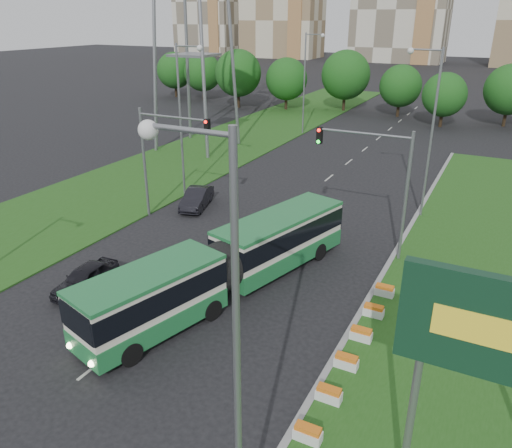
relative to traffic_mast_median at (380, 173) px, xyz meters
The scene contains 15 objects.
ground 12.31m from the traffic_mast_median, 115.54° to the right, with size 360.00×360.00×0.00m, color black.
median_kerb 5.77m from the traffic_mast_median, 57.56° to the right, with size 0.30×60.00×0.18m, color gray.
left_verge 27.78m from the traffic_mast_median, 146.63° to the left, with size 12.00×110.00×0.10m, color #214F16.
lane_markings 13.75m from the traffic_mast_median, 127.88° to the left, with size 0.20×100.00×0.01m, color #ACADA6, non-canonical shape.
flower_planters 12.56m from the traffic_mast_median, 80.43° to the right, with size 1.10×13.70×0.60m, color silver, non-canonical shape.
traffic_mast_median is the anchor object (origin of this frame).
traffic_mast_left 15.19m from the traffic_mast_median, behind, with size 5.76×0.32×8.00m.
street_lamps 7.81m from the traffic_mast_median, behind, with size 36.00×60.00×12.00m, color gray, non-canonical shape.
tree_line 45.31m from the traffic_mast_median, 83.38° to the left, with size 120.00×8.00×9.00m, color #174813, non-canonical shape.
midrise_west 172.38m from the traffic_mast_median, 125.48° to the left, with size 22.00×14.00×36.00m, color beige.
articulated_bus 10.64m from the traffic_mast_median, 126.26° to the right, with size 2.70×17.34×2.85m.
car_left_near 17.77m from the traffic_mast_median, 138.27° to the right, with size 1.69×4.20×1.43m, color black.
car_left_far 15.32m from the traffic_mast_median, behind, with size 1.58×4.53×1.49m, color black.
pedestrian 16.71m from the traffic_mast_median, 121.55° to the right, with size 0.63×0.41×1.72m, color gray.
shopping_trolley 18.55m from the traffic_mast_median, 119.04° to the right, with size 0.37×0.39×0.64m.
Camera 1 is at (11.12, -18.40, 13.99)m, focal length 35.00 mm.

